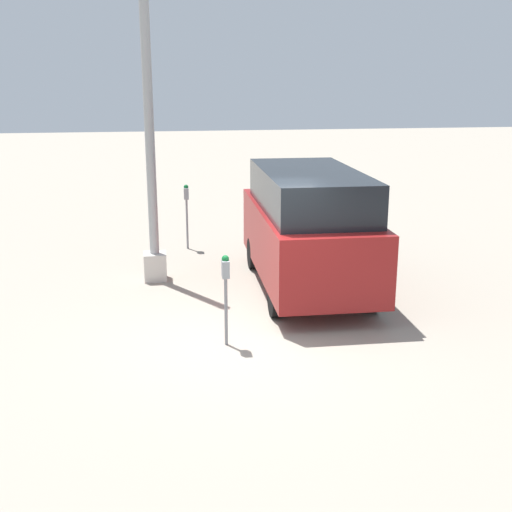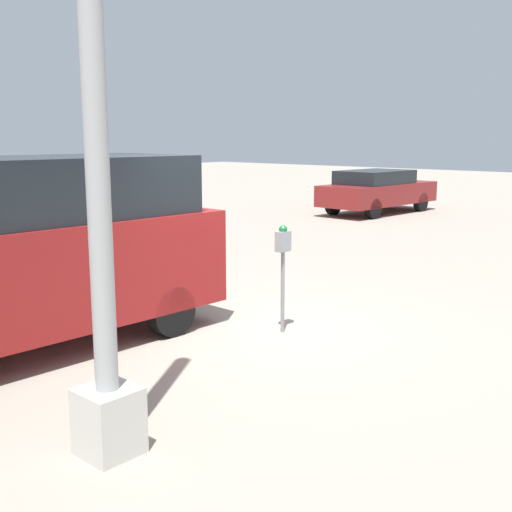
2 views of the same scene
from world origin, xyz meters
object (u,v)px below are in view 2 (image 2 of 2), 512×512
object	(u,v)px
lamp_post	(99,194)
car_distant	(378,190)
parking_meter_near	(283,254)
parked_van	(32,249)

from	to	relation	value
lamp_post	car_distant	bearing A→B (deg)	-155.75
lamp_post	car_distant	size ratio (longest dim) A/B	1.25
lamp_post	car_distant	world-z (taller)	lamp_post
parking_meter_near	parked_van	distance (m)	3.06
lamp_post	parked_van	world-z (taller)	lamp_post
parking_meter_near	car_distant	world-z (taller)	car_distant
parking_meter_near	parked_van	xyz separation A→B (m)	(2.45, -1.83, 0.17)
car_distant	lamp_post	bearing A→B (deg)	-153.43
lamp_post	parked_van	xyz separation A→B (m)	(-0.99, -2.86, -0.88)
parking_meter_near	lamp_post	bearing A→B (deg)	17.98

